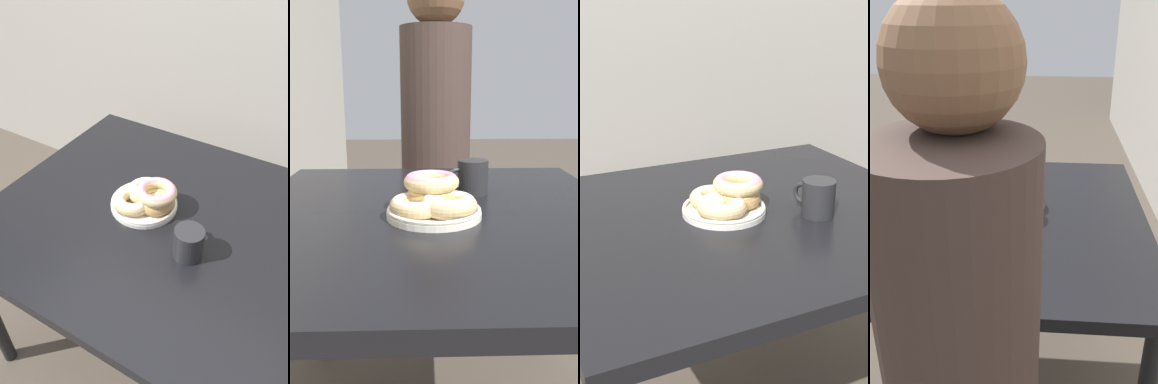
{
  "view_description": "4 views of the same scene",
  "coord_description": "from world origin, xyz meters",
  "views": [
    {
      "loc": [
        0.42,
        -0.58,
        1.55
      ],
      "look_at": [
        -0.06,
        0.2,
        0.78
      ],
      "focal_mm": 35.0,
      "sensor_mm": 36.0,
      "label": 1
    },
    {
      "loc": [
        -1.0,
        0.24,
        1.02
      ],
      "look_at": [
        -0.06,
        0.2,
        0.78
      ],
      "focal_mm": 40.0,
      "sensor_mm": 36.0,
      "label": 2
    },
    {
      "loc": [
        -0.62,
        -0.96,
        1.27
      ],
      "look_at": [
        -0.06,
        0.2,
        0.78
      ],
      "focal_mm": 50.0,
      "sensor_mm": 36.0,
      "label": 3
    },
    {
      "loc": [
        1.32,
        0.31,
        1.42
      ],
      "look_at": [
        -0.06,
        0.2,
        0.78
      ],
      "focal_mm": 40.0,
      "sensor_mm": 36.0,
      "label": 4
    }
  ],
  "objects": [
    {
      "name": "coffee_mug",
      "position": [
        0.16,
        0.09,
        0.77
      ],
      "size": [
        0.09,
        0.12,
        0.1
      ],
      "color": "#232326",
      "rests_on": "dining_table"
    },
    {
      "name": "dining_table",
      "position": [
        0.0,
        0.2,
        0.65
      ],
      "size": [
        1.05,
        0.94,
        0.72
      ],
      "color": "black",
      "rests_on": "ground_plane"
    },
    {
      "name": "person_figure",
      "position": [
        0.77,
        0.17,
        0.74
      ],
      "size": [
        0.38,
        0.28,
        1.44
      ],
      "color": "#232838",
      "rests_on": "ground_plane"
    },
    {
      "name": "donut_plate",
      "position": [
        -0.05,
        0.21,
        0.76
      ],
      "size": [
        0.25,
        0.24,
        0.09
      ],
      "color": "silver",
      "rests_on": "dining_table"
    }
  ]
}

